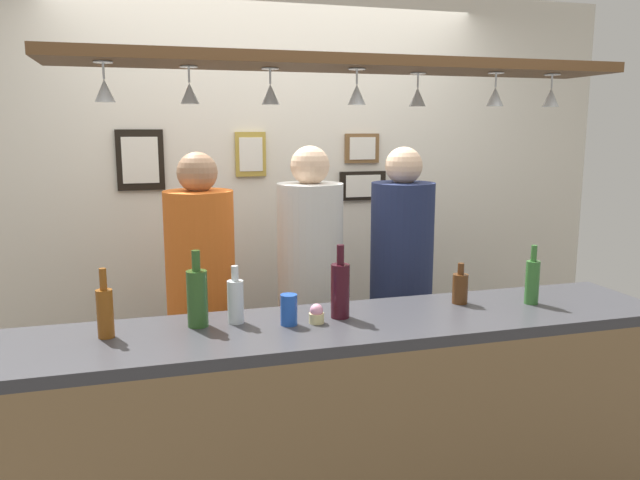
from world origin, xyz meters
TOP-DOWN VIEW (x-y plane):
  - back_wall at (0.00, 1.10)m, footprint 4.40×0.06m
  - bar_counter at (0.00, -0.51)m, footprint 2.70×0.55m
  - overhead_glass_rack at (0.00, -0.30)m, footprint 2.20×0.36m
  - hanging_wineglass_far_left at (-0.88, -0.35)m, footprint 0.07×0.07m
  - hanging_wineglass_left at (-0.60, -0.27)m, footprint 0.07×0.07m
  - hanging_wineglass_center_left at (-0.30, -0.27)m, footprint 0.07×0.07m
  - hanging_wineglass_center at (0.01, -0.35)m, footprint 0.07×0.07m
  - hanging_wineglass_center_right at (0.31, -0.24)m, footprint 0.07×0.07m
  - hanging_wineglass_right at (0.60, -0.35)m, footprint 0.07×0.07m
  - hanging_wineglass_far_right at (0.87, -0.34)m, footprint 0.07×0.07m
  - person_left_orange_shirt at (-0.52, 0.44)m, footprint 0.34×0.34m
  - person_middle_white_patterned_shirt at (0.05, 0.44)m, footprint 0.34×0.34m
  - person_right_navy_shirt at (0.56, 0.44)m, footprint 0.34×0.34m
  - bottle_champagne_green at (-0.59, -0.25)m, footprint 0.08×0.08m
  - bottle_soda_clear at (-0.45, -0.25)m, footprint 0.06×0.06m
  - bottle_beer_amber_tall at (-0.93, -0.29)m, footprint 0.06×0.06m
  - bottle_wine_dark_red at (-0.03, -0.30)m, footprint 0.08×0.08m
  - bottle_beer_brown_stubby at (0.54, -0.24)m, footprint 0.07×0.07m
  - bottle_beer_green_import at (0.84, -0.34)m, footprint 0.06×0.06m
  - drink_can at (-0.25, -0.33)m, footprint 0.07×0.07m
  - cupcake at (-0.14, -0.34)m, footprint 0.06×0.06m
  - picture_frame_crest at (-0.15, 1.06)m, footprint 0.18×0.02m
  - picture_frame_lower_pair at (0.56, 1.06)m, footprint 0.30×0.02m
  - picture_frame_upper_small at (0.55, 1.06)m, footprint 0.22×0.02m
  - picture_frame_caricature at (-0.78, 1.06)m, footprint 0.26×0.02m

SIDE VIEW (x-z plane):
  - bar_counter at x=0.00m, z-range 0.18..1.21m
  - person_left_orange_shirt at x=-0.52m, z-range 0.17..1.85m
  - person_right_navy_shirt at x=0.56m, z-range 0.17..1.86m
  - person_middle_white_patterned_shirt at x=0.05m, z-range 0.18..1.87m
  - cupcake at x=-0.14m, z-range 1.02..1.10m
  - drink_can at x=-0.25m, z-range 1.03..1.15m
  - bottle_beer_brown_stubby at x=0.54m, z-range 1.01..1.19m
  - bottle_soda_clear at x=-0.45m, z-range 1.01..1.24m
  - bottle_beer_amber_tall at x=-0.93m, z-range 1.00..1.26m
  - bottle_beer_green_import at x=0.84m, z-range 1.00..1.26m
  - bottle_wine_dark_red at x=-0.03m, z-range 1.00..1.30m
  - bottle_champagne_green at x=-0.59m, z-range 1.00..1.30m
  - back_wall at x=0.00m, z-range 0.00..2.60m
  - picture_frame_lower_pair at x=0.56m, z-range 1.34..1.52m
  - picture_frame_caricature at x=-0.78m, z-range 1.44..1.78m
  - picture_frame_crest at x=-0.15m, z-range 1.50..1.76m
  - picture_frame_upper_small at x=0.55m, z-range 1.57..1.75m
  - hanging_wineglass_far_left at x=-0.88m, z-range 1.85..1.98m
  - hanging_wineglass_left at x=-0.60m, z-range 1.85..1.98m
  - hanging_wineglass_center_left at x=-0.30m, z-range 1.85..1.98m
  - hanging_wineglass_center at x=0.01m, z-range 1.85..1.98m
  - hanging_wineglass_center_right at x=0.31m, z-range 1.85..1.98m
  - hanging_wineglass_right at x=0.60m, z-range 1.85..1.98m
  - hanging_wineglass_far_right at x=0.87m, z-range 1.85..1.98m
  - overhead_glass_rack at x=0.00m, z-range 2.01..2.05m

